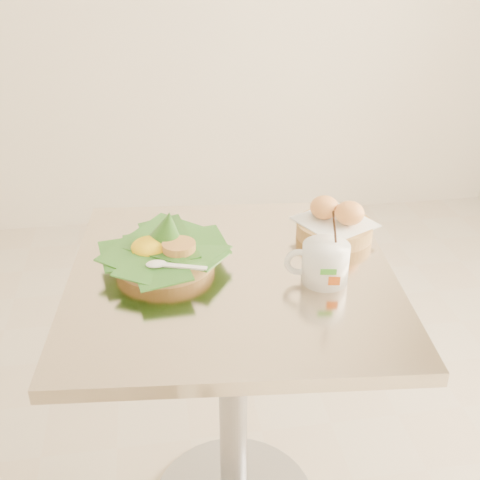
{
  "coord_description": "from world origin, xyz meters",
  "views": [
    {
      "loc": [
        -0.06,
        -1.13,
        1.43
      ],
      "look_at": [
        0.12,
        -0.01,
        0.82
      ],
      "focal_mm": 45.0,
      "sensor_mm": 36.0,
      "label": 1
    }
  ],
  "objects": [
    {
      "name": "rice_basket",
      "position": [
        -0.04,
        0.03,
        0.79
      ],
      "size": [
        0.27,
        0.27,
        0.14
      ],
      "rotation": [
        0.0,
        0.0,
        -0.02
      ],
      "color": "tan",
      "rests_on": "cafe_table"
    },
    {
      "name": "coffee_mug",
      "position": [
        0.28,
        -0.09,
        0.79
      ],
      "size": [
        0.14,
        0.1,
        0.17
      ],
      "rotation": [
        0.0,
        0.0,
        -0.17
      ],
      "color": "white",
      "rests_on": "cafe_table"
    },
    {
      "name": "cafe_table",
      "position": [
        0.1,
        -0.03,
        0.53
      ],
      "size": [
        0.76,
        0.76,
        0.75
      ],
      "rotation": [
        0.0,
        0.0,
        -0.09
      ],
      "color": "gray",
      "rests_on": "floor"
    },
    {
      "name": "bread_basket",
      "position": [
        0.37,
        0.1,
        0.78
      ],
      "size": [
        0.21,
        0.21,
        0.09
      ],
      "rotation": [
        0.0,
        0.0,
        -0.31
      ],
      "color": "tan",
      "rests_on": "cafe_table"
    }
  ]
}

